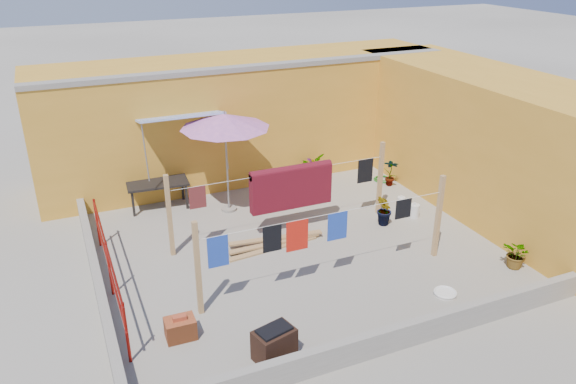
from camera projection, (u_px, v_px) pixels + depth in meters
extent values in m
plane|color=#9E998E|center=(297.00, 248.00, 12.00)|extent=(80.00, 80.00, 0.00)
cube|color=gold|center=(244.00, 116.00, 15.47)|extent=(11.00, 2.40, 3.20)
cube|color=gray|center=(256.00, 67.00, 13.96)|extent=(11.00, 0.35, 0.12)
cube|color=#2D51B2|center=(181.00, 117.00, 13.14)|extent=(2.00, 0.79, 0.22)
cylinder|color=gray|center=(145.00, 153.00, 12.75)|extent=(0.03, 0.30, 1.28)
cylinder|color=gray|center=(225.00, 142.00, 13.44)|extent=(0.03, 0.30, 1.28)
cube|color=gold|center=(498.00, 146.00, 13.24)|extent=(2.40, 9.00, 3.20)
cube|color=gray|center=(390.00, 339.00, 8.91)|extent=(8.30, 0.16, 0.44)
cube|color=gray|center=(98.00, 281.00, 10.43)|extent=(0.16, 7.30, 0.44)
cylinder|color=maroon|center=(127.00, 333.00, 8.53)|extent=(0.05, 0.05, 1.10)
cylinder|color=maroon|center=(110.00, 269.00, 10.21)|extent=(0.05, 0.05, 1.10)
cylinder|color=maroon|center=(97.00, 223.00, 11.89)|extent=(0.05, 0.05, 1.10)
cylinder|color=maroon|center=(106.00, 245.00, 10.01)|extent=(0.04, 4.20, 0.04)
cylinder|color=maroon|center=(109.00, 266.00, 10.19)|extent=(0.04, 4.20, 0.04)
cube|color=tan|center=(198.00, 269.00, 9.55)|extent=(0.09, 0.09, 1.80)
cube|color=tan|center=(438.00, 217.00, 11.37)|extent=(0.09, 0.09, 1.80)
cube|color=tan|center=(380.00, 178.00, 13.21)|extent=(0.09, 0.09, 1.80)
cube|color=tan|center=(169.00, 216.00, 11.39)|extent=(0.09, 0.09, 1.80)
cylinder|color=silver|center=(329.00, 214.00, 10.23)|extent=(5.00, 0.01, 0.01)
cylinder|color=silver|center=(283.00, 173.00, 12.08)|extent=(5.00, 0.01, 0.01)
cube|color=#540E19|center=(291.00, 188.00, 12.32)|extent=(1.89, 0.22, 0.91)
cube|color=black|center=(365.00, 171.00, 12.95)|extent=(0.39, 0.02, 0.57)
cube|color=maroon|center=(198.00, 197.00, 11.49)|extent=(0.35, 0.02, 0.48)
cube|color=#1F3EA9|center=(218.00, 251.00, 9.58)|extent=(0.37, 0.02, 0.59)
cube|color=black|center=(272.00, 238.00, 9.93)|extent=(0.35, 0.02, 0.52)
cube|color=red|center=(297.00, 235.00, 10.12)|extent=(0.43, 0.02, 0.61)
cube|color=#1F3EA9|center=(337.00, 226.00, 10.41)|extent=(0.40, 0.02, 0.56)
cube|color=black|center=(403.00, 209.00, 10.91)|extent=(0.35, 0.02, 0.41)
cylinder|color=gray|center=(229.00, 209.00, 13.71)|extent=(0.37, 0.37, 0.06)
cylinder|color=gray|center=(227.00, 165.00, 13.23)|extent=(0.05, 0.05, 2.38)
cone|color=#D170AF|center=(225.00, 121.00, 12.80)|extent=(2.37, 2.37, 0.33)
cylinder|color=gray|center=(225.00, 113.00, 12.72)|extent=(0.04, 0.04, 0.10)
cube|color=black|center=(157.00, 183.00, 13.59)|extent=(1.50, 0.83, 0.05)
cube|color=black|center=(133.00, 204.00, 13.28)|extent=(0.05, 0.05, 0.63)
cube|color=black|center=(131.00, 195.00, 13.78)|extent=(0.05, 0.05, 0.63)
cube|color=black|center=(187.00, 197.00, 13.66)|extent=(0.05, 0.05, 0.63)
cube|color=black|center=(183.00, 188.00, 14.16)|extent=(0.05, 0.05, 0.63)
cube|color=#9E4924|center=(180.00, 329.00, 9.22)|extent=(0.50, 0.37, 0.36)
cube|color=#AF4C29|center=(179.00, 318.00, 9.13)|extent=(0.23, 0.11, 0.07)
cube|color=tan|center=(273.00, 248.00, 11.96)|extent=(2.08, 0.35, 0.04)
cube|color=tan|center=(275.00, 243.00, 12.07)|extent=(2.08, 0.17, 0.04)
cube|color=tan|center=(276.00, 238.00, 12.18)|extent=(2.08, 0.41, 0.04)
cube|color=black|center=(274.00, 344.00, 8.73)|extent=(0.71, 0.56, 0.52)
cube|color=black|center=(274.00, 330.00, 8.61)|extent=(0.58, 0.44, 0.04)
cylinder|color=silver|center=(445.00, 294.00, 10.40)|extent=(0.41, 0.41, 0.05)
torus|color=silver|center=(445.00, 292.00, 10.39)|extent=(0.43, 0.43, 0.04)
cylinder|color=silver|center=(414.00, 211.00, 13.30)|extent=(0.24, 0.24, 0.32)
cylinder|color=silver|center=(415.00, 204.00, 13.22)|extent=(0.06, 0.06, 0.05)
cylinder|color=silver|center=(401.00, 202.00, 13.81)|extent=(0.20, 0.20, 0.27)
cylinder|color=silver|center=(402.00, 197.00, 13.75)|extent=(0.05, 0.05, 0.04)
torus|color=#176817|center=(382.00, 180.00, 15.44)|extent=(0.48, 0.48, 0.03)
torus|color=#176817|center=(382.00, 178.00, 15.42)|extent=(0.40, 0.40, 0.03)
imported|color=#1F5418|center=(311.00, 169.00, 15.19)|extent=(0.91, 0.90, 0.77)
imported|color=#1F5418|center=(312.00, 170.00, 15.22)|extent=(0.49, 0.49, 0.67)
imported|color=#1F5418|center=(391.00, 172.00, 14.95)|extent=(0.48, 0.48, 0.76)
imported|color=#1F5418|center=(385.00, 210.00, 12.82)|extent=(0.45, 0.51, 0.76)
imported|color=#1F5418|center=(517.00, 255.00, 11.16)|extent=(0.57, 0.63, 0.61)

